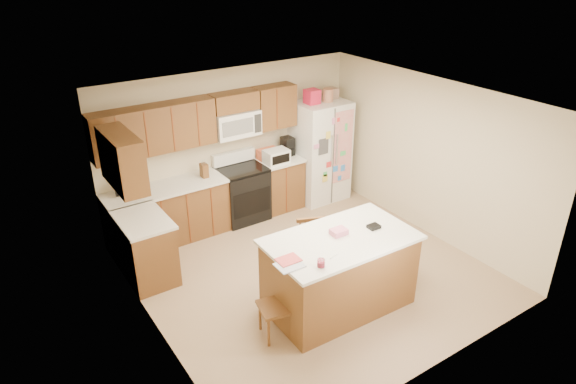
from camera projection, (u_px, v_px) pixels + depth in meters
ground at (310, 271)px, 7.35m from camera, size 4.50×4.50×0.00m
room_shell at (312, 180)px, 6.72m from camera, size 4.60×4.60×2.52m
cabinetry at (189, 186)px, 7.80m from camera, size 3.36×1.56×2.15m
stove at (242, 192)px, 8.59m from camera, size 0.76×0.65×1.13m
refrigerator at (320, 150)px, 9.14m from camera, size 0.90×0.79×2.04m
island at (339, 272)px, 6.45m from camera, size 1.94×1.12×1.10m
windsor_chair_left at (277, 306)px, 6.00m from camera, size 0.43×0.45×0.88m
windsor_chair_back at (308, 245)px, 7.12m from camera, size 0.54×0.53×0.98m
windsor_chair_right at (393, 248)px, 7.03m from camera, size 0.45×0.47×1.00m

